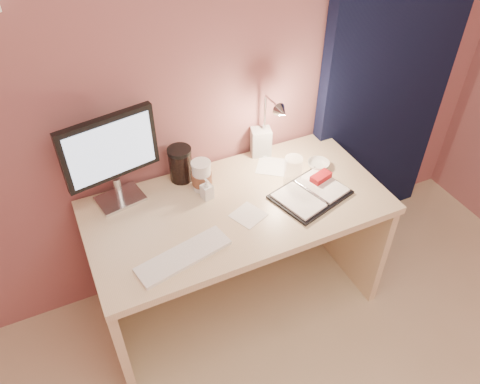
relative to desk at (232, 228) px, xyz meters
name	(u,v)px	position (x,y,z in m)	size (l,w,h in m)	color
room	(379,58)	(0.95, 0.24, 0.63)	(3.50, 3.50, 3.50)	#C6B28E
desk	(232,228)	(0.00, 0.00, 0.00)	(1.40, 0.70, 0.73)	beige
monitor	(110,153)	(-0.49, 0.19, 0.50)	(0.43, 0.19, 0.45)	silver
keyboard	(184,256)	(-0.34, -0.27, 0.23)	(0.41, 0.12, 0.02)	white
planner	(311,192)	(0.35, -0.16, 0.24)	(0.40, 0.34, 0.05)	black
paper_a	(248,215)	(0.01, -0.16, 0.23)	(0.13, 0.13, 0.00)	white
paper_c	(272,166)	(0.28, 0.11, 0.23)	(0.15, 0.15, 0.00)	white
coffee_cup	(202,176)	(-0.11, 0.10, 0.30)	(0.10, 0.10, 0.16)	white
clear_cup	(293,171)	(0.31, -0.05, 0.30)	(0.09, 0.09, 0.15)	white
bowl	(318,165)	(0.49, 0.00, 0.24)	(0.11, 0.11, 0.03)	silver
lotion_bottle	(207,189)	(-0.11, 0.03, 0.28)	(0.05, 0.05, 0.11)	white
dark_jar	(181,166)	(-0.17, 0.22, 0.31)	(0.11, 0.11, 0.16)	black
product_box	(261,142)	(0.28, 0.24, 0.30)	(0.10, 0.08, 0.15)	silver
desk_lamp	(273,125)	(0.29, 0.14, 0.45)	(0.09, 0.22, 0.37)	silver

